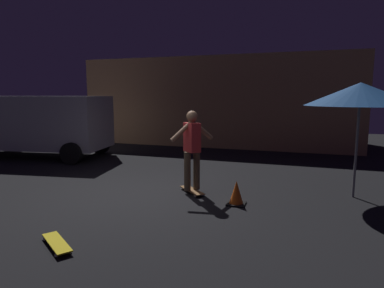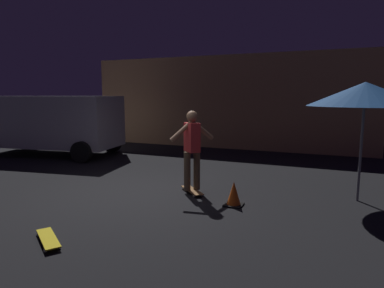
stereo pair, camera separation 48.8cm
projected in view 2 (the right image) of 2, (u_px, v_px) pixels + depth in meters
ground_plane at (136, 194)px, 6.93m from camera, size 28.00×28.00×0.00m
low_building at (235, 102)px, 14.51m from camera, size 11.17×3.84×3.57m
parked_van at (51, 122)px, 11.42m from camera, size 4.84×2.82×2.03m
patio_umbrella at (365, 94)px, 6.22m from camera, size 2.10×2.10×2.30m
skateboard_ridden at (192, 190)px, 7.02m from camera, size 0.70×0.68×0.07m
skateboard_spare at (48, 239)px, 4.66m from camera, size 0.76×0.60×0.07m
skater at (192, 145)px, 6.88m from camera, size 0.74×0.78×1.67m
traffic_cone at (234, 195)px, 6.19m from camera, size 0.34×0.34×0.46m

